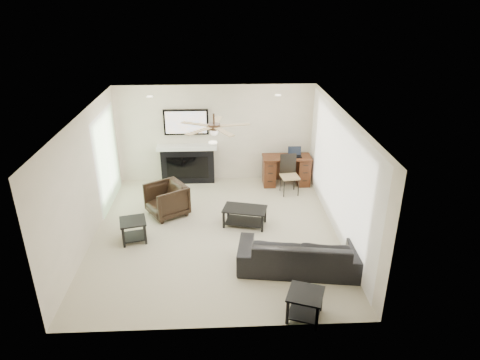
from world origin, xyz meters
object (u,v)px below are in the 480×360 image
(coffee_table, at_px, (245,217))
(fireplace_unit, at_px, (187,147))
(desk, at_px, (286,170))
(armchair, at_px, (167,200))
(sofa, at_px, (300,253))

(coffee_table, height_order, fireplace_unit, fireplace_unit)
(coffee_table, height_order, desk, desk)
(fireplace_unit, xyz_separation_m, desk, (2.52, -0.26, -0.57))
(desk, bearing_deg, fireplace_unit, 174.02)
(armchair, distance_m, coffee_table, 1.79)
(sofa, height_order, desk, desk)
(fireplace_unit, bearing_deg, coffee_table, -59.97)
(armchair, height_order, fireplace_unit, fireplace_unit)
(coffee_table, relative_size, desk, 0.74)
(fireplace_unit, bearing_deg, desk, -5.98)
(sofa, relative_size, fireplace_unit, 1.16)
(sofa, distance_m, fireplace_unit, 4.55)
(armchair, bearing_deg, desk, 84.99)
(sofa, distance_m, armchair, 3.37)
(armchair, height_order, desk, desk)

